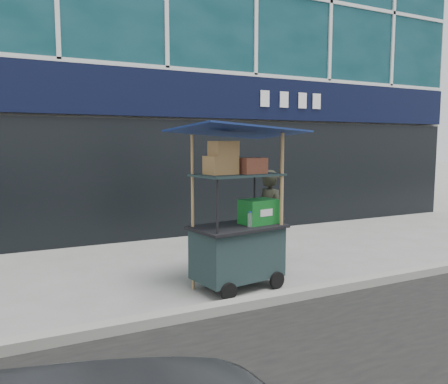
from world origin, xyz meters
TOP-DOWN VIEW (x-y plane):
  - ground at (0.00, 0.00)m, footprint 80.00×80.00m
  - curb at (0.00, -0.20)m, footprint 80.00×0.18m
  - vendor_cart at (-0.17, 0.52)m, footprint 1.77×1.38m
  - vendor_man at (0.88, 1.40)m, footprint 0.45×0.60m

SIDE VIEW (x-z plane):
  - ground at x=0.00m, z-range 0.00..0.00m
  - curb at x=0.00m, z-range 0.00..0.12m
  - vendor_man at x=0.88m, z-range 0.00..1.50m
  - vendor_cart at x=-0.17m, z-range -0.32..1.85m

